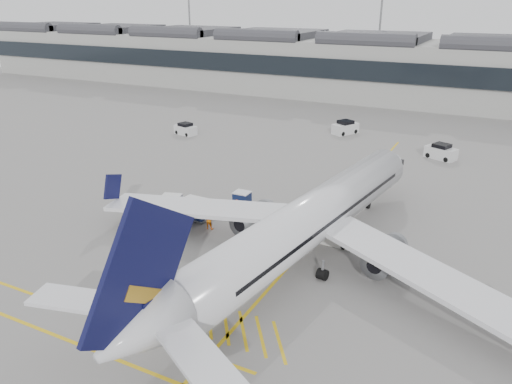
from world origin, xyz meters
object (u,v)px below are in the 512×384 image
at_px(baggage_cart_a, 242,200).
at_px(ramp_agent_a, 237,209).
at_px(airliner_main, 306,223).
at_px(pushback_tug, 147,217).
at_px(ramp_agent_b, 209,219).
at_px(belt_loader, 331,237).

relative_size(baggage_cart_a, ramp_agent_a, 0.94).
bearing_deg(baggage_cart_a, airliner_main, -36.36).
xyz_separation_m(airliner_main, ramp_agent_a, (-8.36, 4.47, -2.21)).
height_order(ramp_agent_a, pushback_tug, ramp_agent_a).
relative_size(ramp_agent_a, ramp_agent_b, 1.02).
bearing_deg(ramp_agent_b, pushback_tug, 5.67).
bearing_deg(ramp_agent_b, airliner_main, 161.19).
bearing_deg(airliner_main, pushback_tug, -170.93).
distance_m(airliner_main, baggage_cart_a, 11.42).
xyz_separation_m(belt_loader, baggage_cart_a, (-9.88, 3.03, 0.41)).
distance_m(belt_loader, ramp_agent_b, 10.57).
bearing_deg(ramp_agent_a, pushback_tug, 156.84).
bearing_deg(pushback_tug, baggage_cart_a, 27.54).
xyz_separation_m(belt_loader, pushback_tug, (-15.76, -3.84, 0.19)).
distance_m(baggage_cart_a, pushback_tug, 9.04).
distance_m(airliner_main, ramp_agent_a, 9.73).
xyz_separation_m(baggage_cart_a, ramp_agent_b, (-0.44, -5.27, -0.03)).
relative_size(belt_loader, pushback_tug, 1.32).
relative_size(belt_loader, baggage_cart_a, 2.46).
height_order(airliner_main, ramp_agent_b, airliner_main).
xyz_separation_m(ramp_agent_b, pushback_tug, (-5.44, -1.59, -0.19)).
height_order(baggage_cart_a, pushback_tug, baggage_cart_a).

